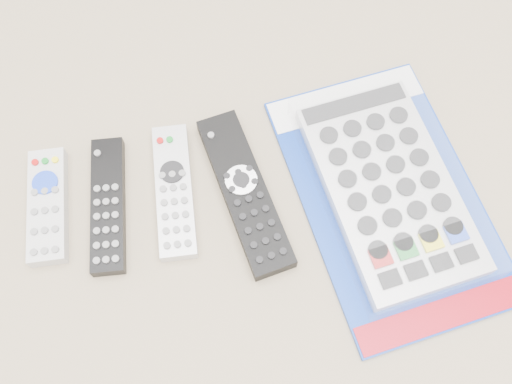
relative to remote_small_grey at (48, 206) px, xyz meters
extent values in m
plane|color=gray|center=(0.22, -0.06, -0.01)|extent=(5.00, 5.00, 0.00)
cube|color=#B5B5B7|center=(0.00, 0.00, 0.00)|extent=(0.06, 0.16, 0.02)
cylinder|color=blue|center=(0.00, 0.03, 0.01)|extent=(0.04, 0.04, 0.00)
cube|color=black|center=(0.08, -0.01, 0.00)|extent=(0.06, 0.19, 0.02)
cube|color=silver|center=(0.16, -0.01, 0.00)|extent=(0.06, 0.19, 0.02)
cylinder|color=black|center=(0.16, 0.01, 0.01)|extent=(0.03, 0.03, 0.00)
cube|color=black|center=(0.25, -0.04, 0.00)|extent=(0.08, 0.23, 0.02)
cylinder|color=silver|center=(0.25, -0.03, 0.01)|extent=(0.05, 0.05, 0.00)
cube|color=#0E33A0|center=(0.43, -0.08, -0.01)|extent=(0.25, 0.38, 0.01)
cube|color=white|center=(0.42, 0.07, 0.00)|extent=(0.22, 0.07, 0.00)
cube|color=maroon|center=(0.44, -0.24, 0.00)|extent=(0.22, 0.05, 0.00)
cube|color=silver|center=(0.43, -0.08, 0.01)|extent=(0.18, 0.29, 0.02)
cube|color=white|center=(0.43, -0.08, 0.02)|extent=(0.20, 0.31, 0.04)
camera|label=1|loc=(0.20, -0.33, 0.67)|focal=40.00mm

